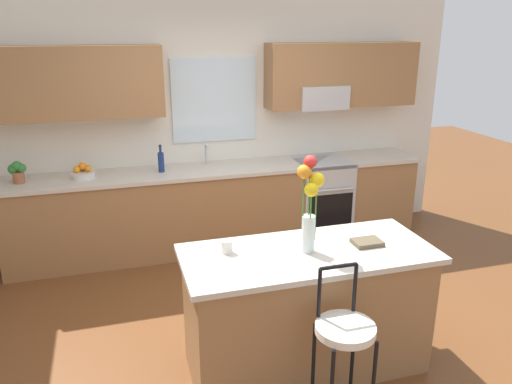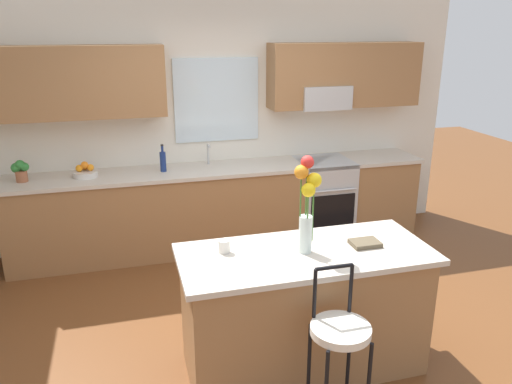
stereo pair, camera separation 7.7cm
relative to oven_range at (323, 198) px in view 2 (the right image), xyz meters
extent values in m
plane|color=brown|center=(-1.17, -1.68, -0.46)|extent=(14.00, 14.00, 0.00)
cube|color=silver|center=(-1.17, 0.38, 0.89)|extent=(5.60, 0.12, 2.70)
cube|color=#996B42|center=(-2.60, 0.15, 1.39)|extent=(1.73, 0.34, 0.70)
cube|color=#996B42|center=(0.26, 0.15, 1.39)|extent=(1.73, 0.34, 0.70)
cube|color=silver|center=(-1.17, 0.31, 1.14)|extent=(0.93, 0.03, 0.90)
cube|color=#B7BABC|center=(0.00, 0.12, 1.16)|extent=(0.56, 0.36, 0.26)
cube|color=#996B42|center=(-1.17, 0.02, -0.02)|extent=(4.50, 0.60, 0.88)
cube|color=beige|center=(-1.17, 0.02, 0.44)|extent=(4.56, 0.64, 0.04)
cube|color=#B7BABC|center=(-1.31, 0.02, 0.39)|extent=(0.54, 0.38, 0.11)
cylinder|color=#B7BABC|center=(-1.31, 0.18, 0.57)|extent=(0.02, 0.02, 0.22)
cylinder|color=#B7BABC|center=(-1.31, 0.12, 0.68)|extent=(0.02, 0.12, 0.02)
cube|color=#B7BABC|center=(0.00, 0.00, 0.00)|extent=(0.60, 0.60, 0.92)
cube|color=black|center=(0.00, -0.29, -0.06)|extent=(0.52, 0.02, 0.40)
cylinder|color=#B7BABC|center=(0.00, -0.33, 0.20)|extent=(0.50, 0.02, 0.02)
cube|color=#996B42|center=(-1.06, -2.22, -0.02)|extent=(1.66, 0.68, 0.88)
cube|color=beige|center=(-1.06, -2.22, 0.44)|extent=(1.74, 0.76, 0.04)
cylinder|color=black|center=(-1.20, -2.68, -0.13)|extent=(0.02, 0.02, 0.66)
cylinder|color=black|center=(-0.93, -2.68, -0.13)|extent=(0.02, 0.02, 0.66)
cylinder|color=silver|center=(-1.06, -2.82, 0.23)|extent=(0.36, 0.36, 0.05)
cylinder|color=black|center=(-1.18, -2.68, 0.41)|extent=(0.02, 0.02, 0.32)
cylinder|color=black|center=(-0.94, -2.68, 0.41)|extent=(0.02, 0.02, 0.32)
cylinder|color=black|center=(-1.06, -2.68, 0.57)|extent=(0.23, 0.02, 0.02)
cylinder|color=silver|center=(-1.07, -2.22, 0.59)|extent=(0.09, 0.09, 0.26)
cylinder|color=#3D722D|center=(-1.02, -2.22, 0.75)|extent=(0.01, 0.01, 0.43)
sphere|color=yellow|center=(-1.02, -2.22, 0.97)|extent=(0.10, 0.10, 0.10)
cylinder|color=#3D722D|center=(-1.06, -2.20, 0.81)|extent=(0.01, 0.01, 0.55)
sphere|color=red|center=(-1.06, -2.20, 1.09)|extent=(0.09, 0.09, 0.09)
cylinder|color=#3D722D|center=(-1.11, -2.21, 0.78)|extent=(0.01, 0.01, 0.49)
sphere|color=orange|center=(-1.11, -2.21, 1.03)|extent=(0.09, 0.09, 0.09)
cylinder|color=#3D722D|center=(-1.08, -2.26, 0.73)|extent=(0.01, 0.01, 0.38)
sphere|color=yellow|center=(-1.08, -2.26, 0.92)|extent=(0.09, 0.09, 0.09)
cylinder|color=silver|center=(-1.60, -2.08, 0.51)|extent=(0.08, 0.08, 0.09)
cube|color=brown|center=(-0.63, -2.23, 0.48)|extent=(0.20, 0.15, 0.03)
cylinder|color=silver|center=(-2.59, 0.02, 0.49)|extent=(0.24, 0.24, 0.06)
sphere|color=orange|center=(-2.54, 0.02, 0.56)|extent=(0.07, 0.07, 0.07)
sphere|color=orange|center=(-2.59, 0.08, 0.56)|extent=(0.07, 0.07, 0.07)
sphere|color=orange|center=(-2.65, 0.02, 0.56)|extent=(0.07, 0.07, 0.07)
sphere|color=orange|center=(-2.59, 0.02, 0.59)|extent=(0.07, 0.07, 0.07)
cylinder|color=navy|center=(-1.81, 0.02, 0.56)|extent=(0.06, 0.06, 0.21)
cylinder|color=navy|center=(-1.81, 0.02, 0.70)|extent=(0.03, 0.03, 0.07)
cylinder|color=black|center=(-1.81, 0.02, 0.74)|extent=(0.03, 0.03, 0.02)
cylinder|color=#9E5B3D|center=(-3.19, 0.02, 0.52)|extent=(0.11, 0.11, 0.11)
sphere|color=#2D7A33|center=(-3.19, 0.02, 0.63)|extent=(0.10, 0.10, 0.10)
sphere|color=#2D7A33|center=(-3.23, 0.03, 0.60)|extent=(0.10, 0.10, 0.10)
sphere|color=#2D7A33|center=(-3.15, 0.01, 0.61)|extent=(0.09, 0.09, 0.09)
camera|label=1|loc=(-2.29, -5.12, 1.93)|focal=35.29mm
camera|label=2|loc=(-2.21, -5.14, 1.93)|focal=35.29mm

